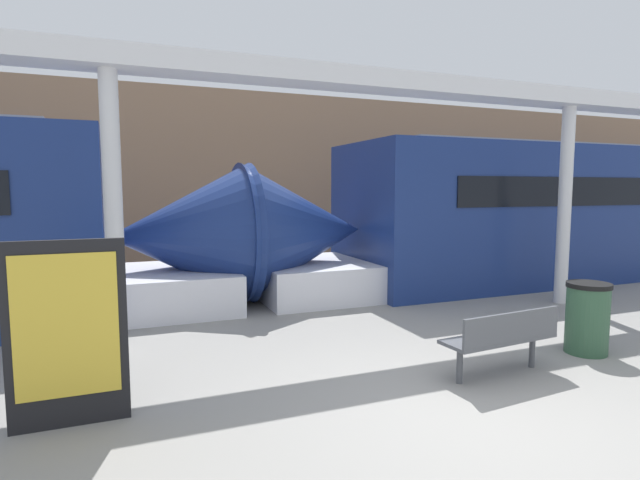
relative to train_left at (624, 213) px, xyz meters
The scene contains 9 objects.
ground_plane 10.87m from the train_left, 149.23° to the right, with size 60.00×60.00×0.00m, color gray.
station_wall 10.75m from the train_left, 149.73° to the left, with size 56.00×0.20×5.00m, color #937051.
train_left is the anchor object (origin of this frame).
bench_near 9.70m from the train_left, 149.67° to the right, with size 1.45×0.56×0.78m.
trash_bin 8.20m from the train_left, 145.51° to the right, with size 0.55×0.55×0.93m.
poster_board 13.54m from the train_left, 161.18° to the right, with size 1.01×0.07×1.70m.
support_column_near 12.62m from the train_left, 169.57° to the right, with size 0.23×0.23×3.64m, color silver.
support_column_far 5.17m from the train_left, 153.74° to the right, with size 0.23×0.23×3.64m, color silver.
canopy_beam 12.81m from the train_left, 169.57° to the right, with size 28.00×0.60×0.28m, color silver.
Camera 1 is at (-3.06, -3.72, 2.14)m, focal length 28.00 mm.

